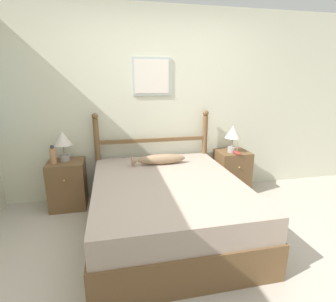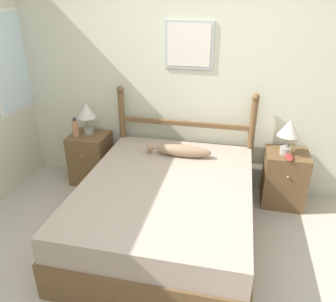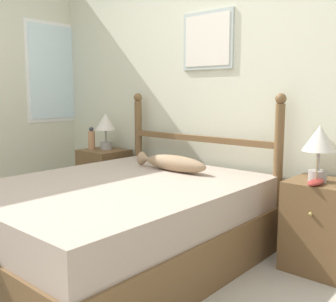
# 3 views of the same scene
# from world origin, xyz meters

# --- Properties ---
(ground_plane) EXTENTS (16.00, 16.00, 0.00)m
(ground_plane) POSITION_xyz_m (0.00, 0.00, 0.00)
(ground_plane) COLOR #B7AD9E
(wall_back) EXTENTS (6.40, 0.08, 2.55)m
(wall_back) POSITION_xyz_m (-0.00, 1.73, 1.28)
(wall_back) COLOR beige
(wall_back) RESTS_ON ground_plane
(bed) EXTENTS (1.57, 1.95, 0.58)m
(bed) POSITION_xyz_m (-0.12, 0.65, 0.29)
(bed) COLOR brown
(bed) RESTS_ON ground_plane
(headboard) EXTENTS (1.58, 0.08, 1.20)m
(headboard) POSITION_xyz_m (-0.12, 1.59, 0.66)
(headboard) COLOR brown
(headboard) RESTS_ON ground_plane
(nightstand_left) EXTENTS (0.44, 0.43, 0.62)m
(nightstand_left) POSITION_xyz_m (-1.26, 1.47, 0.31)
(nightstand_left) COLOR brown
(nightstand_left) RESTS_ON ground_plane
(nightstand_right) EXTENTS (0.44, 0.43, 0.62)m
(nightstand_right) POSITION_xyz_m (1.03, 1.47, 0.31)
(nightstand_right) COLOR brown
(nightstand_right) RESTS_ON ground_plane
(table_lamp_left) EXTENTS (0.22, 0.22, 0.38)m
(table_lamp_left) POSITION_xyz_m (-1.27, 1.51, 0.88)
(table_lamp_left) COLOR gray
(table_lamp_left) RESTS_ON nightstand_left
(table_lamp_right) EXTENTS (0.22, 0.22, 0.38)m
(table_lamp_right) POSITION_xyz_m (0.99, 1.44, 0.88)
(table_lamp_right) COLOR gray
(table_lamp_right) RESTS_ON nightstand_right
(bottle) EXTENTS (0.07, 0.07, 0.24)m
(bottle) POSITION_xyz_m (-1.38, 1.41, 0.72)
(bottle) COLOR tan
(bottle) RESTS_ON nightstand_left
(model_boat) EXTENTS (0.08, 0.20, 0.17)m
(model_boat) POSITION_xyz_m (1.02, 1.34, 0.64)
(model_boat) COLOR maroon
(model_boat) RESTS_ON nightstand_right
(fish_pillow) EXTENTS (0.68, 0.14, 0.13)m
(fish_pillow) POSITION_xyz_m (-0.10, 1.22, 0.65)
(fish_pillow) COLOR #997A5B
(fish_pillow) RESTS_ON bed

